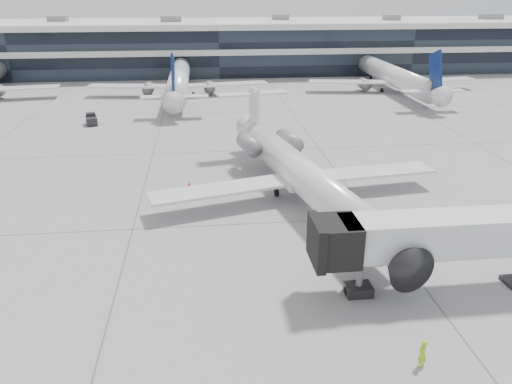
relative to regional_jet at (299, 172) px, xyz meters
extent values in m
plane|color=gray|center=(-4.55, -4.70, -2.69)|extent=(220.00, 220.00, 0.00)
cube|color=black|center=(-4.55, 77.30, 2.31)|extent=(170.00, 22.00, 10.00)
cylinder|color=silver|center=(0.19, -0.97, -0.08)|extent=(8.34, 27.23, 3.06)
cone|color=black|center=(3.18, -15.84, -0.08)|extent=(3.62, 3.71, 3.06)
cone|color=silver|center=(-2.83, 14.12, 0.26)|extent=(3.56, 4.12, 2.90)
cube|color=silver|center=(-7.24, -1.31, -0.88)|extent=(12.78, 6.13, 0.25)
cube|color=silver|center=(7.18, 1.59, -0.88)|extent=(12.72, 4.51, 0.25)
cylinder|color=slate|center=(-3.85, 7.68, 0.37)|extent=(2.42, 4.11, 1.70)
cylinder|color=slate|center=(0.59, 8.57, 0.37)|extent=(2.42, 4.11, 1.70)
cube|color=silver|center=(-2.70, 13.46, 2.63)|extent=(0.89, 2.95, 5.09)
cube|color=silver|center=(-2.79, 13.90, 4.44)|extent=(8.35, 3.38, 0.18)
cylinder|color=black|center=(2.31, -11.51, -2.37)|extent=(0.32, 0.66, 0.63)
cylinder|color=black|center=(-1.92, 0.92, -2.32)|extent=(0.41, 0.76, 0.72)
cylinder|color=black|center=(1.41, 1.58, -2.32)|extent=(0.41, 0.76, 0.72)
cube|color=silver|center=(6.05, -15.63, 1.33)|extent=(13.07, 2.68, 2.43)
cube|color=black|center=(-0.67, -15.66, 1.23)|extent=(2.44, 3.00, 2.61)
cylinder|color=slate|center=(0.92, -15.65, -1.38)|extent=(0.41, 0.41, 2.61)
cube|color=black|center=(0.92, -15.65, -2.36)|extent=(1.69, 1.31, 0.65)
imported|color=#B3DC17|center=(2.19, -22.39, -1.87)|extent=(0.71, 0.62, 1.64)
cone|color=#FC450D|center=(-10.10, 4.16, -2.39)|extent=(0.38, 0.38, 0.60)
cube|color=#FC450D|center=(-10.10, 4.16, -2.67)|extent=(0.45, 0.45, 0.03)
cube|color=black|center=(-24.30, 29.87, -2.06)|extent=(2.05, 2.80, 1.03)
cube|color=black|center=(-24.44, 30.43, -1.37)|extent=(1.47, 1.30, 0.57)
cylinder|color=black|center=(-25.13, 30.60, -2.44)|extent=(0.32, 0.54, 0.50)
cylinder|color=black|center=(-23.91, 30.91, -2.44)|extent=(0.32, 0.54, 0.50)
cylinder|color=black|center=(-24.69, 28.83, -2.44)|extent=(0.32, 0.54, 0.50)
cylinder|color=black|center=(-23.47, 29.14, -2.44)|extent=(0.32, 0.54, 0.50)
camera|label=1|loc=(-8.51, -41.82, 15.49)|focal=35.00mm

